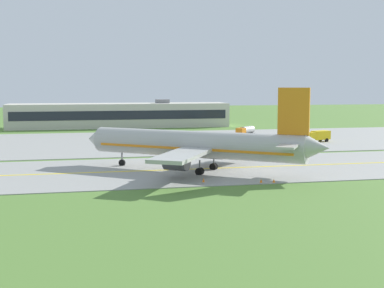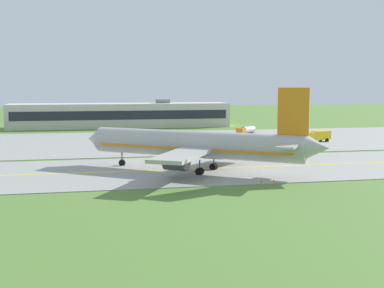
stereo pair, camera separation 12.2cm
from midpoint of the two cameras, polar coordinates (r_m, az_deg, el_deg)
name	(u,v)px [view 1 (the left image)]	position (r m, az deg, el deg)	size (l,w,h in m)	color
ground_plane	(176,170)	(81.88, -1.73, -2.83)	(500.00, 500.00, 0.00)	#517A33
taxiway_strip	(176,170)	(81.87, -1.73, -2.79)	(240.00, 28.00, 0.10)	gray
apron_pad	(185,141)	(124.65, -0.76, 0.35)	(140.00, 52.00, 0.10)	gray
taxiway_centreline	(176,170)	(81.86, -1.73, -2.76)	(220.00, 0.60, 0.01)	yellow
airplane_lead	(198,145)	(79.73, 0.58, -0.08)	(33.52, 29.20, 12.70)	#ADADA8
service_truck_baggage	(318,136)	(125.05, 13.34, 0.88)	(6.34, 3.76, 2.60)	yellow
service_truck_fuel	(246,131)	(134.71, 5.73, 1.40)	(5.98, 5.33, 2.65)	orange
terminal_building	(120,115)	(166.88, -7.77, 3.07)	(67.29, 12.91, 8.59)	beige
traffic_cone_near_edge	(274,181)	(71.95, 8.73, -3.93)	(0.44, 0.44, 0.60)	orange
traffic_cone_mid_edge	(204,180)	(71.48, 1.19, -3.93)	(0.44, 0.44, 0.60)	orange
traffic_cone_far_edge	(261,181)	(71.58, 7.37, -3.97)	(0.44, 0.44, 0.60)	orange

